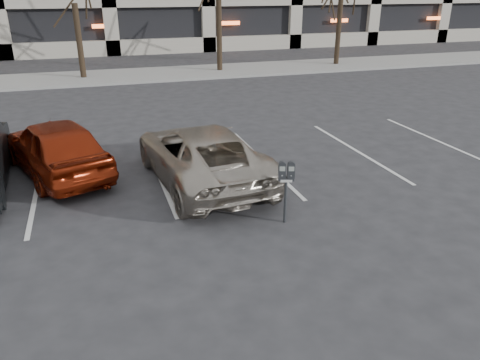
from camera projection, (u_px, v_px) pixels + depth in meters
name	position (u px, v px, depth m)	size (l,w,h in m)	color
ground	(240.00, 204.00, 10.00)	(140.00, 140.00, 0.00)	#28282B
sidewalk	(145.00, 75.00, 24.04)	(80.00, 4.00, 0.12)	gray
stall_lines	(158.00, 173.00, 11.63)	(16.90, 5.20, 0.00)	silver
parking_meter	(286.00, 177.00, 8.87)	(0.34, 0.22, 1.25)	black
suv_silver	(202.00, 154.00, 10.94)	(2.67, 5.02, 1.35)	#B6AB9A
car_red	(56.00, 147.00, 11.32)	(1.67, 4.16, 1.42)	maroon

